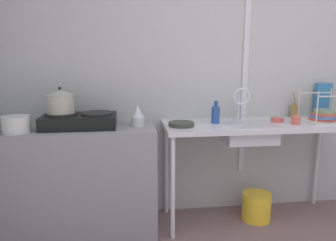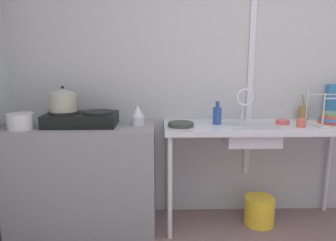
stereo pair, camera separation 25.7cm
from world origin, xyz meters
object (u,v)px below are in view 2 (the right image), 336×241
at_px(percolator, 138,115).
at_px(bucket_on_floor, 259,211).
at_px(faucet, 245,99).
at_px(small_bowl_on_drainboard, 283,122).
at_px(sink_basin, 250,135).
at_px(frying_pan, 181,124).
at_px(pot_on_left_burner, 63,100).
at_px(bottle_by_sink, 217,115).
at_px(dish_rack, 333,119).
at_px(stove, 81,119).
at_px(cup_by_rack, 301,123).
at_px(utensil_jar, 303,113).
at_px(pot_beside_stove, 21,121).
at_px(cereal_box, 334,102).

bearing_deg(percolator, bucket_on_floor, -1.24).
distance_m(faucet, small_bowl_on_drainboard, 0.37).
bearing_deg(sink_basin, percolator, 177.18).
relative_size(frying_pan, bucket_on_floor, 0.82).
distance_m(percolator, faucet, 0.91).
height_order(pot_on_left_burner, bottle_by_sink, pot_on_left_burner).
bearing_deg(bottle_by_sink, dish_rack, -3.70).
relative_size(pot_on_left_burner, percolator, 1.26).
relative_size(stove, bottle_by_sink, 2.97).
relative_size(stove, small_bowl_on_drainboard, 5.06).
bearing_deg(sink_basin, bottle_by_sink, 163.56).
xyz_separation_m(sink_basin, frying_pan, (-0.57, -0.01, 0.09)).
bearing_deg(frying_pan, percolator, 170.86).
xyz_separation_m(small_bowl_on_drainboard, bucket_on_floor, (-0.17, -0.05, -0.78)).
relative_size(sink_basin, bottle_by_sink, 2.21).
xyz_separation_m(sink_basin, small_bowl_on_drainboard, (0.29, 0.07, 0.09)).
height_order(stove, percolator, percolator).
height_order(sink_basin, faucet, faucet).
relative_size(cup_by_rack, utensil_jar, 0.32).
height_order(small_bowl_on_drainboard, bucket_on_floor, small_bowl_on_drainboard).
height_order(stove, faucet, faucet).
bearing_deg(faucet, sink_basin, -80.65).
relative_size(percolator, small_bowl_on_drainboard, 1.49).
height_order(faucet, frying_pan, faucet).
bearing_deg(pot_beside_stove, faucet, 7.15).
relative_size(small_bowl_on_drainboard, bucket_on_floor, 0.44).
relative_size(small_bowl_on_drainboard, cereal_box, 0.36).
distance_m(pot_beside_stove, dish_rack, 2.50).
relative_size(dish_rack, small_bowl_on_drainboard, 2.87).
bearing_deg(pot_beside_stove, bucket_on_floor, 3.28).
bearing_deg(utensil_jar, faucet, -169.30).
height_order(pot_on_left_burner, percolator, pot_on_left_burner).
bearing_deg(pot_beside_stove, small_bowl_on_drainboard, 4.27).
xyz_separation_m(frying_pan, small_bowl_on_drainboard, (0.86, 0.08, 0.00)).
height_order(bottle_by_sink, cereal_box, cereal_box).
relative_size(frying_pan, small_bowl_on_drainboard, 1.85).
bearing_deg(stove, cereal_box, 5.58).
bearing_deg(frying_pan, pot_on_left_burner, 177.04).
height_order(sink_basin, frying_pan, frying_pan).
xyz_separation_m(pot_beside_stove, utensil_jar, (2.36, 0.33, -0.00)).
height_order(faucet, bucket_on_floor, faucet).
bearing_deg(bucket_on_floor, percolator, 178.76).
xyz_separation_m(bottle_by_sink, cereal_box, (1.08, 0.18, 0.08)).
xyz_separation_m(cereal_box, utensil_jar, (-0.28, -0.01, -0.10)).
bearing_deg(cereal_box, dish_rack, -119.80).
distance_m(percolator, cup_by_rack, 1.32).
bearing_deg(percolator, bottle_by_sink, 2.80).
distance_m(sink_basin, bucket_on_floor, 0.70).
relative_size(stove, pot_beside_stove, 2.89).
distance_m(pot_on_left_burner, bucket_on_floor, 1.91).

